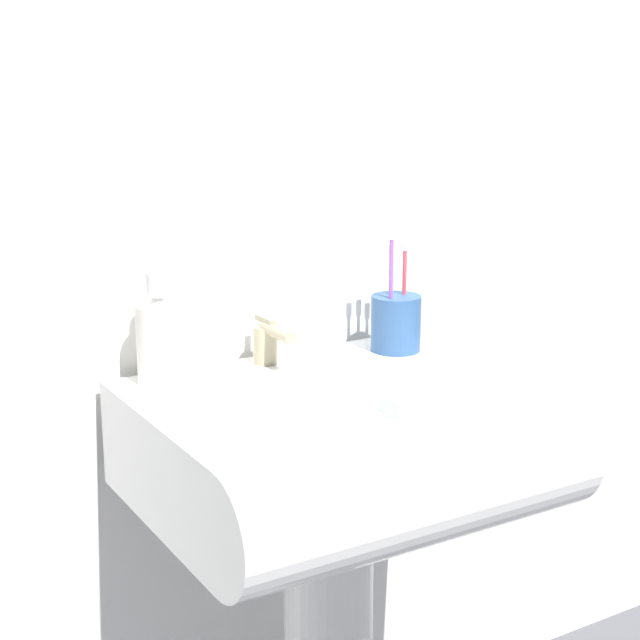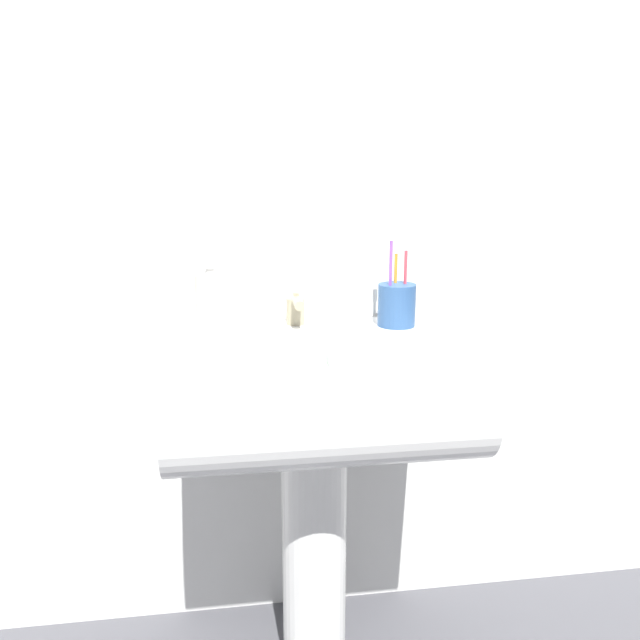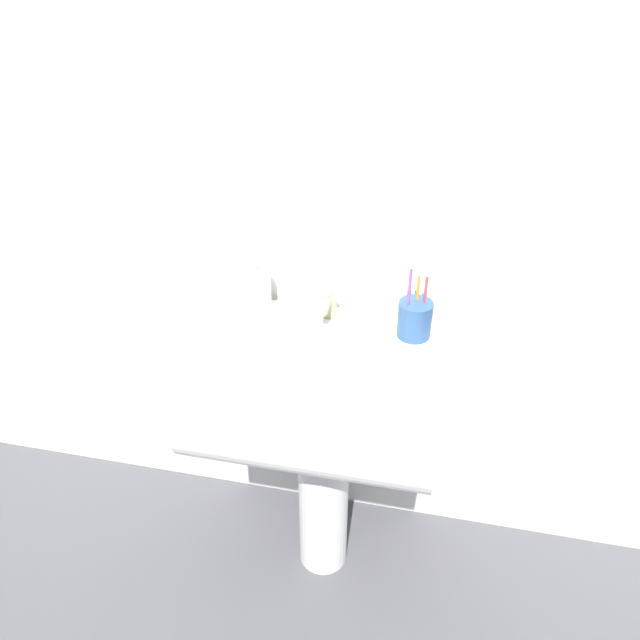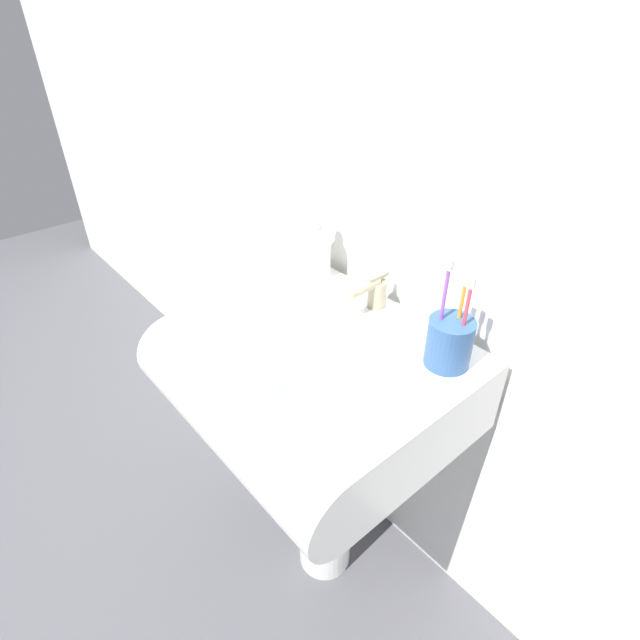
% 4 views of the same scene
% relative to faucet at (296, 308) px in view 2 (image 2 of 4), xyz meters
% --- Properties ---
extents(wall_back, '(5.00, 0.05, 2.40)m').
position_rel_faucet_xyz_m(wall_back, '(0.02, 0.10, 0.36)').
color(wall_back, silver).
rests_on(wall_back, ground).
extents(sink_pedestal, '(0.14, 0.14, 0.63)m').
position_rel_faucet_xyz_m(sink_pedestal, '(0.02, -0.15, -0.52)').
color(sink_pedestal, white).
rests_on(sink_pedestal, ground).
extents(sink_basin, '(0.58, 0.50, 0.17)m').
position_rel_faucet_xyz_m(sink_basin, '(0.02, -0.21, -0.12)').
color(sink_basin, white).
rests_on(sink_basin, sink_pedestal).
extents(faucet, '(0.04, 0.11, 0.08)m').
position_rel_faucet_xyz_m(faucet, '(0.00, 0.00, 0.00)').
color(faucet, tan).
rests_on(faucet, sink_basin).
extents(toothbrush_cup, '(0.09, 0.09, 0.22)m').
position_rel_faucet_xyz_m(toothbrush_cup, '(0.23, -0.04, 0.01)').
color(toothbrush_cup, '#2D5184').
rests_on(toothbrush_cup, sink_basin).
extents(soap_bottle, '(0.07, 0.07, 0.17)m').
position_rel_faucet_xyz_m(soap_bottle, '(-0.19, -0.00, 0.03)').
color(soap_bottle, silver).
rests_on(soap_bottle, sink_basin).
extents(bar_soap, '(0.07, 0.05, 0.02)m').
position_rel_faucet_xyz_m(bar_soap, '(0.06, -0.31, -0.03)').
color(bar_soap, silver).
rests_on(bar_soap, sink_basin).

